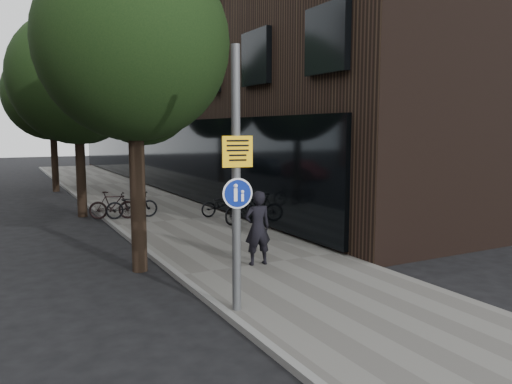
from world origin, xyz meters
TOP-DOWN VIEW (x-y plane):
  - ground at (0.00, 0.00)m, footprint 120.00×120.00m
  - sidewalk at (0.25, 10.00)m, footprint 4.50×60.00m
  - curb_edge at (-2.00, 10.00)m, footprint 0.15×60.00m
  - building_right_dark_brick at (8.50, 22.00)m, footprint 12.00×40.00m
  - street_tree_near at (-2.53, 4.64)m, footprint 4.40×4.40m
  - street_tree_mid at (-2.53, 13.14)m, footprint 5.00×5.00m
  - street_tree_far at (-2.53, 22.14)m, footprint 5.00×5.00m
  - signpost at (-1.80, 0.80)m, footprint 0.54×0.16m
  - pedestrian at (-0.03, 3.31)m, footprint 0.70×0.51m
  - parked_bike_facade_near at (2.00, 9.98)m, footprint 1.75×0.69m
  - parked_bike_facade_far at (2.00, 8.25)m, footprint 1.75×1.03m
  - parked_bike_curb_near at (-1.13, 11.13)m, footprint 1.92×0.77m
  - parked_bike_curb_far at (-1.80, 11.23)m, footprint 1.76×0.97m

SIDE VIEW (x-z plane):
  - ground at x=0.00m, z-range 0.00..0.00m
  - sidewalk at x=0.25m, z-range 0.00..0.12m
  - curb_edge at x=-2.00m, z-range 0.00..0.13m
  - parked_bike_facade_near at x=2.00m, z-range 0.12..1.03m
  - parked_bike_curb_near at x=-1.13m, z-range 0.12..1.11m
  - parked_bike_facade_far at x=2.00m, z-range 0.12..1.14m
  - parked_bike_curb_far at x=-1.80m, z-range 0.12..1.14m
  - pedestrian at x=-0.03m, z-range 0.12..1.92m
  - signpost at x=-1.80m, z-range 0.14..4.85m
  - street_tree_near at x=-2.53m, z-range 1.36..8.86m
  - street_tree_mid at x=-2.53m, z-range 1.21..9.01m
  - street_tree_far at x=-2.53m, z-range 1.21..9.01m
  - building_right_dark_brick at x=8.50m, z-range 0.00..18.00m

